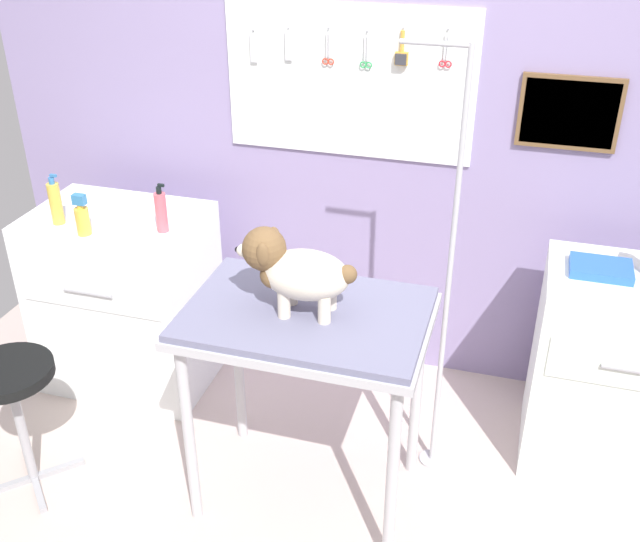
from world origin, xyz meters
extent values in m
cube|color=#C3AFA5|center=(0.00, 0.00, -0.02)|extent=(4.40, 4.00, 0.04)
cube|color=#8D7DAB|center=(0.00, 1.28, 1.15)|extent=(4.00, 0.06, 2.30)
cube|color=white|center=(-0.19, 1.24, 1.48)|extent=(1.15, 0.02, 0.68)
cylinder|color=gray|center=(-0.63, 1.23, 1.68)|extent=(0.01, 0.02, 0.01)
cube|color=silver|center=(-0.63, 1.22, 1.60)|extent=(0.03, 0.01, 0.13)
cylinder|color=gray|center=(-0.46, 1.23, 1.70)|extent=(0.01, 0.02, 0.01)
cube|color=silver|center=(-0.46, 1.22, 1.62)|extent=(0.03, 0.01, 0.13)
cylinder|color=gray|center=(-0.28, 1.23, 1.71)|extent=(0.01, 0.02, 0.01)
cube|color=silver|center=(-0.29, 1.22, 1.64)|extent=(0.01, 0.00, 0.11)
cube|color=silver|center=(-0.27, 1.22, 1.64)|extent=(0.01, 0.00, 0.11)
torus|color=red|center=(-0.29, 1.22, 1.56)|extent=(0.03, 0.01, 0.03)
torus|color=red|center=(-0.27, 1.22, 1.56)|extent=(0.03, 0.01, 0.03)
cylinder|color=gray|center=(-0.11, 1.23, 1.70)|extent=(0.01, 0.02, 0.01)
cube|color=silver|center=(-0.11, 1.22, 1.63)|extent=(0.01, 0.00, 0.11)
cube|color=silver|center=(-0.10, 1.22, 1.63)|extent=(0.01, 0.00, 0.11)
torus|color=green|center=(-0.12, 1.22, 1.56)|extent=(0.03, 0.01, 0.03)
torus|color=green|center=(-0.09, 1.22, 1.56)|extent=(0.03, 0.01, 0.03)
cylinder|color=gray|center=(0.05, 1.23, 1.73)|extent=(0.01, 0.02, 0.01)
cylinder|color=gold|center=(0.05, 1.22, 1.67)|extent=(0.02, 0.02, 0.09)
cube|color=gold|center=(0.05, 1.22, 1.60)|extent=(0.06, 0.02, 0.06)
cube|color=#333338|center=(0.05, 1.21, 1.60)|extent=(0.05, 0.01, 0.05)
cylinder|color=gray|center=(0.24, 1.23, 1.73)|extent=(0.01, 0.02, 0.01)
cube|color=silver|center=(0.23, 1.22, 1.66)|extent=(0.01, 0.00, 0.11)
cube|color=silver|center=(0.25, 1.22, 1.66)|extent=(0.01, 0.00, 0.11)
torus|color=red|center=(0.23, 1.22, 1.59)|extent=(0.03, 0.01, 0.03)
torus|color=red|center=(0.25, 1.22, 1.59)|extent=(0.03, 0.01, 0.03)
cube|color=brown|center=(0.77, 1.24, 1.42)|extent=(0.42, 0.02, 0.31)
cube|color=#A47A48|center=(0.77, 1.23, 1.42)|extent=(0.38, 0.01, 0.28)
cylinder|color=#B7B7BC|center=(-0.47, -0.04, 0.42)|extent=(0.04, 0.04, 0.84)
cylinder|color=#B7B7BC|center=(0.32, -0.04, 0.42)|extent=(0.04, 0.04, 0.84)
cylinder|color=#B7B7BC|center=(-0.47, 0.46, 0.42)|extent=(0.04, 0.04, 0.84)
cylinder|color=#B7B7BC|center=(0.32, 0.46, 0.42)|extent=(0.04, 0.04, 0.84)
cube|color=#B7B7BC|center=(-0.07, 0.21, 0.86)|extent=(0.91, 0.62, 0.03)
cube|color=slate|center=(-0.07, 0.21, 0.89)|extent=(0.88, 0.61, 0.03)
cylinder|color=#B7B7BC|center=(0.40, 0.54, 0.01)|extent=(0.11, 0.11, 0.01)
cylinder|color=#B7B7BC|center=(0.40, 0.54, 0.91)|extent=(0.02, 0.02, 1.83)
cylinder|color=#B7B7BC|center=(0.28, 0.54, 1.82)|extent=(0.24, 0.02, 0.02)
cylinder|color=beige|center=(-0.14, 0.15, 0.96)|extent=(0.05, 0.05, 0.11)
cylinder|color=beige|center=(-0.14, 0.25, 0.96)|extent=(0.05, 0.05, 0.11)
cylinder|color=beige|center=(0.01, 0.16, 0.96)|extent=(0.05, 0.05, 0.11)
cylinder|color=beige|center=(0.01, 0.25, 0.96)|extent=(0.05, 0.05, 0.11)
ellipsoid|color=beige|center=(-0.07, 0.20, 1.06)|extent=(0.33, 0.22, 0.18)
ellipsoid|color=brown|center=(-0.18, 0.20, 1.05)|extent=(0.12, 0.15, 0.10)
sphere|color=brown|center=(-0.22, 0.20, 1.15)|extent=(0.16, 0.16, 0.16)
ellipsoid|color=beige|center=(-0.29, 0.19, 1.13)|extent=(0.07, 0.06, 0.05)
sphere|color=black|center=(-0.32, 0.19, 1.13)|extent=(0.02, 0.02, 0.02)
ellipsoid|color=brown|center=(-0.20, 0.13, 1.16)|extent=(0.05, 0.04, 0.09)
ellipsoid|color=brown|center=(-0.21, 0.26, 1.16)|extent=(0.05, 0.04, 0.09)
sphere|color=brown|center=(0.08, 0.21, 1.08)|extent=(0.07, 0.07, 0.07)
cube|color=white|center=(-1.17, 0.75, 0.46)|extent=(0.80, 0.56, 0.91)
cube|color=silver|center=(-1.17, 0.46, 0.66)|extent=(0.70, 0.01, 0.18)
cylinder|color=#99999E|center=(-1.17, 0.45, 0.66)|extent=(0.24, 0.02, 0.02)
cube|color=white|center=(1.11, 0.81, 0.45)|extent=(0.68, 0.52, 0.90)
cube|color=silver|center=(1.11, 0.54, 0.65)|extent=(0.60, 0.01, 0.18)
cylinder|color=#99999E|center=(1.11, 0.54, 0.65)|extent=(0.20, 0.02, 0.02)
cylinder|color=#9E9EA3|center=(-1.23, -0.06, 0.28)|extent=(0.04, 0.04, 0.55)
cube|color=#9E9EA3|center=(-1.15, 0.02, 0.01)|extent=(0.17, 0.17, 0.02)
cube|color=#9E9EA3|center=(-1.31, 0.02, 0.01)|extent=(0.17, 0.17, 0.02)
cube|color=#9E9EA3|center=(-1.31, -0.14, 0.01)|extent=(0.17, 0.17, 0.02)
cube|color=#9E9EA3|center=(-1.15, -0.14, 0.01)|extent=(0.17, 0.17, 0.02)
cylinder|color=black|center=(-1.23, -0.06, 0.58)|extent=(0.36, 0.36, 0.04)
cylinder|color=gold|center=(-1.36, 0.60, 1.01)|extent=(0.05, 0.05, 0.19)
cylinder|color=#3376B8|center=(-1.36, 0.60, 1.12)|extent=(0.02, 0.02, 0.03)
cube|color=#3376B8|center=(-1.35, 0.60, 1.14)|extent=(0.03, 0.01, 0.01)
cylinder|color=#DE5A67|center=(-0.87, 0.66, 1.00)|extent=(0.05, 0.05, 0.18)
cylinder|color=black|center=(-0.87, 0.66, 1.11)|extent=(0.02, 0.02, 0.03)
cube|color=black|center=(-0.86, 0.66, 1.13)|extent=(0.03, 0.01, 0.01)
cylinder|color=gold|center=(-1.19, 0.53, 0.97)|extent=(0.06, 0.06, 0.12)
cylinder|color=gold|center=(-1.19, 0.53, 1.04)|extent=(0.03, 0.03, 0.02)
cube|color=teal|center=(-1.19, 0.53, 1.08)|extent=(0.05, 0.03, 0.04)
cube|color=blue|center=(0.97, 0.82, 0.92)|extent=(0.24, 0.18, 0.04)
camera|label=1|loc=(0.63, -1.98, 2.35)|focal=41.62mm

